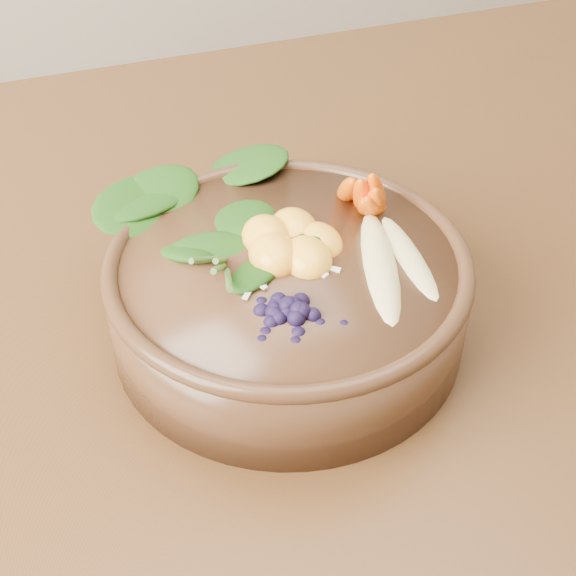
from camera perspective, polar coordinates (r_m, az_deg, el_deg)
name	(u,v)px	position (r m, az deg, el deg)	size (l,w,h in m)	color
dining_table	(488,270)	(0.91, 14.04, 1.27)	(1.60, 0.90, 0.75)	#331C0C
stoneware_bowl	(288,297)	(0.65, 0.00, -0.67)	(0.29, 0.29, 0.08)	#432815
kale_heap	(238,192)	(0.66, -3.58, 6.83)	(0.19, 0.17, 0.04)	#1E4A10
carrot_cluster	(357,165)	(0.67, 4.90, 8.68)	(0.06, 0.06, 0.08)	#E75B02
banana_halves	(396,247)	(0.62, 7.69, 2.93)	(0.08, 0.15, 0.03)	#E0CC84
mandarin_cluster	(292,230)	(0.63, 0.28, 4.14)	(0.08, 0.09, 0.03)	#FFA926
blueberry_pile	(287,291)	(0.57, -0.06, -0.20)	(0.13, 0.10, 0.04)	black
coconut_flakes	(289,272)	(0.61, 0.08, 1.12)	(0.09, 0.07, 0.01)	white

